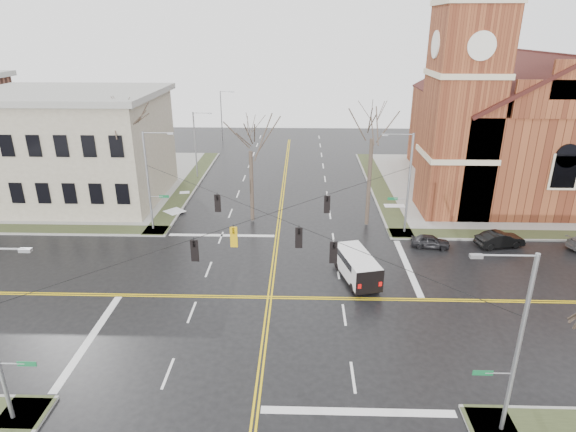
{
  "coord_description": "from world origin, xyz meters",
  "views": [
    {
      "loc": [
        2.14,
        -28.87,
        17.48
      ],
      "look_at": [
        1.1,
        6.0,
        3.72
      ],
      "focal_mm": 30.0,
      "sensor_mm": 36.0,
      "label": 1
    }
  ],
  "objects_px": {
    "signal_pole_ne": "(407,181)",
    "tree_nw_near": "(250,146)",
    "cargo_van": "(356,264)",
    "parked_car_a": "(430,241)",
    "streetlight_north_a": "(196,142)",
    "tree_ne": "(372,133)",
    "streetlight_north_b": "(222,114)",
    "signal_pole_se": "(515,342)",
    "church": "(509,115)",
    "tree_nw_far": "(124,128)",
    "signal_pole_nw": "(150,179)",
    "parked_car_b": "(500,239)"
  },
  "relations": [
    {
      "from": "signal_pole_ne",
      "to": "signal_pole_nw",
      "type": "xyz_separation_m",
      "value": [
        -22.64,
        0.0,
        0.0
      ]
    },
    {
      "from": "streetlight_north_a",
      "to": "cargo_van",
      "type": "relative_size",
      "value": 1.45
    },
    {
      "from": "signal_pole_nw",
      "to": "tree_ne",
      "type": "relative_size",
      "value": 0.74
    },
    {
      "from": "signal_pole_nw",
      "to": "tree_nw_near",
      "type": "bearing_deg",
      "value": 15.65
    },
    {
      "from": "signal_pole_ne",
      "to": "signal_pole_nw",
      "type": "distance_m",
      "value": 22.64
    },
    {
      "from": "parked_car_a",
      "to": "streetlight_north_a",
      "type": "bearing_deg",
      "value": 60.39
    },
    {
      "from": "church",
      "to": "tree_ne",
      "type": "relative_size",
      "value": 2.26
    },
    {
      "from": "parked_car_a",
      "to": "parked_car_b",
      "type": "bearing_deg",
      "value": -77.61
    },
    {
      "from": "signal_pole_ne",
      "to": "streetlight_north_b",
      "type": "relative_size",
      "value": 1.12
    },
    {
      "from": "parked_car_b",
      "to": "tree_nw_near",
      "type": "relative_size",
      "value": 0.4
    },
    {
      "from": "cargo_van",
      "to": "tree_ne",
      "type": "height_order",
      "value": "tree_ne"
    },
    {
      "from": "streetlight_north_a",
      "to": "tree_nw_near",
      "type": "bearing_deg",
      "value": -60.05
    },
    {
      "from": "signal_pole_ne",
      "to": "streetlight_north_b",
      "type": "distance_m",
      "value": 42.61
    },
    {
      "from": "signal_pole_nw",
      "to": "parked_car_b",
      "type": "xyz_separation_m",
      "value": [
        30.34,
        -2.65,
        -4.28
      ]
    },
    {
      "from": "parked_car_b",
      "to": "tree_nw_near",
      "type": "distance_m",
      "value": 23.15
    },
    {
      "from": "signal_pole_nw",
      "to": "church",
      "type": "bearing_deg",
      "value": 20.21
    },
    {
      "from": "parked_car_a",
      "to": "tree_nw_far",
      "type": "xyz_separation_m",
      "value": [
        -27.15,
        5.55,
        8.37
      ]
    },
    {
      "from": "signal_pole_nw",
      "to": "signal_pole_se",
      "type": "bearing_deg",
      "value": -45.45
    },
    {
      "from": "cargo_van",
      "to": "tree_ne",
      "type": "relative_size",
      "value": 0.45
    },
    {
      "from": "streetlight_north_a",
      "to": "tree_ne",
      "type": "distance_m",
      "value": 24.4
    },
    {
      "from": "signal_pole_se",
      "to": "tree_ne",
      "type": "relative_size",
      "value": 0.74
    },
    {
      "from": "signal_pole_ne",
      "to": "tree_nw_far",
      "type": "bearing_deg",
      "value": 174.1
    },
    {
      "from": "tree_nw_far",
      "to": "streetlight_north_a",
      "type": "bearing_deg",
      "value": 76.23
    },
    {
      "from": "signal_pole_se",
      "to": "streetlight_north_a",
      "type": "xyz_separation_m",
      "value": [
        -21.97,
        39.5,
        -0.48
      ]
    },
    {
      "from": "tree_nw_near",
      "to": "streetlight_north_b",
      "type": "bearing_deg",
      "value": 103.37
    },
    {
      "from": "cargo_van",
      "to": "tree_ne",
      "type": "bearing_deg",
      "value": 64.28
    },
    {
      "from": "signal_pole_ne",
      "to": "parked_car_b",
      "type": "xyz_separation_m",
      "value": [
        7.69,
        -2.65,
        -4.28
      ]
    },
    {
      "from": "cargo_van",
      "to": "parked_car_a",
      "type": "xyz_separation_m",
      "value": [
        6.89,
        5.63,
        -0.62
      ]
    },
    {
      "from": "church",
      "to": "parked_car_b",
      "type": "distance_m",
      "value": 18.63
    },
    {
      "from": "church",
      "to": "cargo_van",
      "type": "xyz_separation_m",
      "value": [
        -18.56,
        -21.84,
        -7.26
      ]
    },
    {
      "from": "signal_pole_ne",
      "to": "streetlight_north_b",
      "type": "xyz_separation_m",
      "value": [
        -21.97,
        36.5,
        -0.48
      ]
    },
    {
      "from": "church",
      "to": "tree_ne",
      "type": "distance_m",
      "value": 20.12
    },
    {
      "from": "signal_pole_se",
      "to": "tree_nw_far",
      "type": "relative_size",
      "value": 0.73
    },
    {
      "from": "tree_ne",
      "to": "tree_nw_far",
      "type": "bearing_deg",
      "value": 177.74
    },
    {
      "from": "signal_pole_ne",
      "to": "tree_nw_near",
      "type": "relative_size",
      "value": 0.89
    },
    {
      "from": "signal_pole_nw",
      "to": "streetlight_north_a",
      "type": "bearing_deg",
      "value": 87.68
    },
    {
      "from": "parked_car_a",
      "to": "signal_pole_se",
      "type": "bearing_deg",
      "value": -175.37
    },
    {
      "from": "signal_pole_ne",
      "to": "tree_ne",
      "type": "xyz_separation_m",
      "value": [
        -3.03,
        1.74,
        3.86
      ]
    },
    {
      "from": "streetlight_north_b",
      "to": "tree_ne",
      "type": "xyz_separation_m",
      "value": [
        18.94,
        -34.76,
        4.34
      ]
    },
    {
      "from": "tree_nw_far",
      "to": "parked_car_a",
      "type": "bearing_deg",
      "value": -11.55
    },
    {
      "from": "streetlight_north_a",
      "to": "streetlight_north_b",
      "type": "height_order",
      "value": "same"
    },
    {
      "from": "signal_pole_nw",
      "to": "tree_nw_near",
      "type": "height_order",
      "value": "tree_nw_near"
    },
    {
      "from": "streetlight_north_a",
      "to": "cargo_van",
      "type": "height_order",
      "value": "streetlight_north_a"
    },
    {
      "from": "church",
      "to": "streetlight_north_b",
      "type": "relative_size",
      "value": 3.44
    },
    {
      "from": "tree_nw_far",
      "to": "church",
      "type": "bearing_deg",
      "value": 15.36
    },
    {
      "from": "church",
      "to": "cargo_van",
      "type": "relative_size",
      "value": 4.97
    },
    {
      "from": "parked_car_a",
      "to": "tree_ne",
      "type": "distance_m",
      "value": 10.63
    },
    {
      "from": "signal_pole_nw",
      "to": "parked_car_a",
      "type": "height_order",
      "value": "signal_pole_nw"
    },
    {
      "from": "streetlight_north_a",
      "to": "parked_car_a",
      "type": "bearing_deg",
      "value": -39.28
    },
    {
      "from": "streetlight_north_b",
      "to": "streetlight_north_a",
      "type": "bearing_deg",
      "value": -90.0
    }
  ]
}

